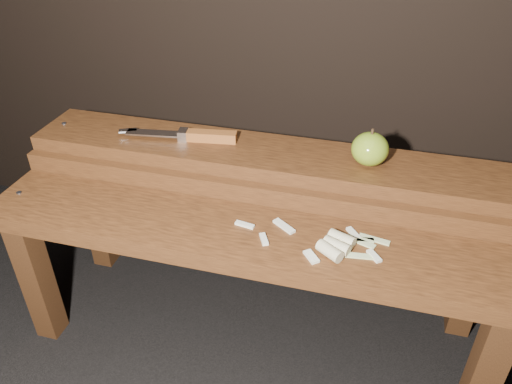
% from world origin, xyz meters
% --- Properties ---
extents(ground, '(60.00, 60.00, 0.00)m').
position_xyz_m(ground, '(0.00, 0.00, 0.00)').
color(ground, black).
extents(bench_front_tier, '(1.20, 0.20, 0.42)m').
position_xyz_m(bench_front_tier, '(0.00, -0.06, 0.35)').
color(bench_front_tier, '#381E0E').
rests_on(bench_front_tier, ground).
extents(bench_rear_tier, '(1.20, 0.21, 0.50)m').
position_xyz_m(bench_rear_tier, '(0.00, 0.17, 0.41)').
color(bench_rear_tier, '#381E0E').
rests_on(bench_rear_tier, ground).
extents(apple, '(0.09, 0.09, 0.09)m').
position_xyz_m(apple, '(0.24, 0.17, 0.54)').
color(apple, olive).
rests_on(apple, bench_rear_tier).
extents(knife, '(0.30, 0.07, 0.03)m').
position_xyz_m(knife, '(-0.19, 0.18, 0.51)').
color(knife, '#944F20').
rests_on(knife, bench_rear_tier).
extents(apple_scraps, '(0.33, 0.14, 0.03)m').
position_xyz_m(apple_scraps, '(0.20, -0.06, 0.43)').
color(apple_scraps, beige).
rests_on(apple_scraps, bench_front_tier).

